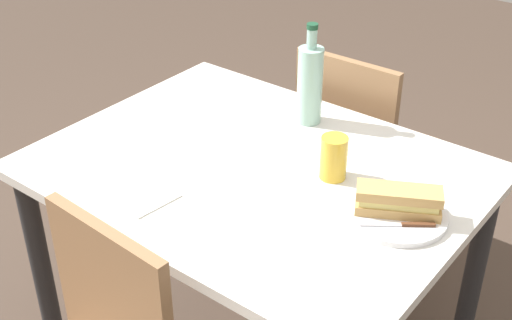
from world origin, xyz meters
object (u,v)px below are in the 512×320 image
at_px(water_bottle, 310,83).
at_px(knife_near, 402,225).
at_px(beer_glass, 334,158).
at_px(plate_near, 397,214).
at_px(chair_near, 356,145).
at_px(dining_table, 256,198).
at_px(baguette_sandwich_near, 399,201).

bearing_deg(water_bottle, knife_near, 146.48).
distance_m(water_bottle, beer_glass, 0.33).
relative_size(plate_near, knife_near, 1.65).
bearing_deg(plate_near, chair_near, -53.15).
xyz_separation_m(chair_near, knife_near, (-0.50, 0.66, 0.27)).
bearing_deg(chair_near, water_bottle, 92.01).
bearing_deg(knife_near, dining_table, -2.16).
bearing_deg(chair_near, beer_glass, 113.26).
distance_m(dining_table, baguette_sandwich_near, 0.45).
bearing_deg(water_bottle, baguette_sandwich_near, 148.18).
height_order(chair_near, beer_glass, beer_glass).
xyz_separation_m(chair_near, beer_glass, (-0.24, 0.56, 0.31)).
bearing_deg(baguette_sandwich_near, dining_table, 3.53).
height_order(chair_near, plate_near, chair_near).
distance_m(dining_table, water_bottle, 0.39).
bearing_deg(baguette_sandwich_near, plate_near, 3.58).
distance_m(knife_near, water_bottle, 0.60).
relative_size(baguette_sandwich_near, water_bottle, 0.69).
bearing_deg(beer_glass, baguette_sandwich_near, 165.49).
height_order(plate_near, baguette_sandwich_near, baguette_sandwich_near).
relative_size(knife_near, water_bottle, 0.49).
height_order(chair_near, baguette_sandwich_near, chair_near).
bearing_deg(baguette_sandwich_near, beer_glass, -14.51).
xyz_separation_m(plate_near, water_bottle, (0.45, -0.28, 0.12)).
xyz_separation_m(chair_near, plate_near, (-0.46, 0.62, 0.25)).
relative_size(chair_near, baguette_sandwich_near, 3.99).
bearing_deg(water_bottle, plate_near, 148.18).
xyz_separation_m(dining_table, baguette_sandwich_near, (-0.42, -0.03, 0.15)).
xyz_separation_m(knife_near, beer_glass, (0.26, -0.10, 0.04)).
xyz_separation_m(plate_near, beer_glass, (0.22, -0.06, 0.05)).
distance_m(plate_near, baguette_sandwich_near, 0.04).
distance_m(chair_near, knife_near, 0.87).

